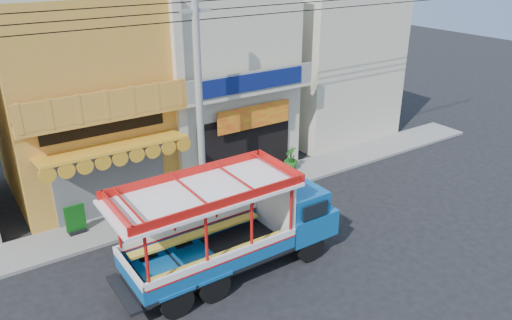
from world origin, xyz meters
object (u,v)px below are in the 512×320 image
(songthaew_truck, at_px, (245,222))
(green_sign, at_px, (76,221))
(potted_plant_a, at_px, (261,168))
(potted_plant_c, at_px, (291,159))
(utility_pole, at_px, (202,86))

(songthaew_truck, height_order, green_sign, songthaew_truck)
(potted_plant_a, bearing_deg, potted_plant_c, -36.09)
(green_sign, xyz_separation_m, potted_plant_c, (9.67, 0.07, 0.09))
(utility_pole, relative_size, green_sign, 25.67)
(songthaew_truck, xyz_separation_m, potted_plant_a, (4.07, 5.06, -1.05))
(songthaew_truck, distance_m, green_sign, 6.41)
(green_sign, xyz_separation_m, potted_plant_a, (8.09, 0.18, -0.01))
(potted_plant_c, bearing_deg, green_sign, -61.02)
(utility_pole, xyz_separation_m, potted_plant_a, (3.31, 1.15, -4.46))
(potted_plant_a, xyz_separation_m, potted_plant_c, (1.58, -0.10, 0.10))
(potted_plant_a, bearing_deg, green_sign, 148.92)
(songthaew_truck, height_order, potted_plant_c, songthaew_truck)
(potted_plant_a, relative_size, potted_plant_c, 0.82)
(utility_pole, xyz_separation_m, songthaew_truck, (-0.76, -3.92, -3.41))
(songthaew_truck, bearing_deg, green_sign, 129.48)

